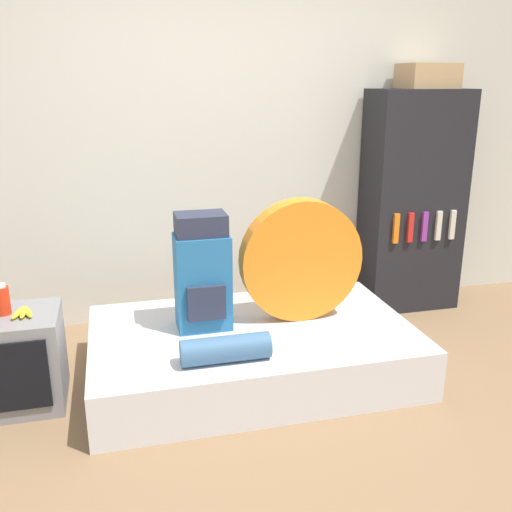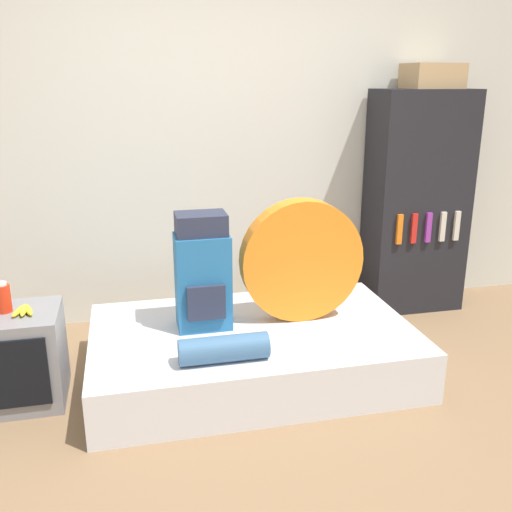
{
  "view_description": "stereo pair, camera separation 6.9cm",
  "coord_description": "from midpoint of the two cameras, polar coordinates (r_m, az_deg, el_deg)",
  "views": [
    {
      "loc": [
        -0.76,
        -2.37,
        1.74
      ],
      "look_at": [
        0.02,
        0.68,
        0.75
      ],
      "focal_mm": 40.0,
      "sensor_mm": 36.0,
      "label": 1
    },
    {
      "loc": [
        -0.69,
        -2.39,
        1.74
      ],
      "look_at": [
        0.02,
        0.68,
        0.75
      ],
      "focal_mm": 40.0,
      "sensor_mm": 36.0,
      "label": 2
    }
  ],
  "objects": [
    {
      "name": "banana_bunch",
      "position": [
        3.31,
        -22.81,
        -5.21
      ],
      "size": [
        0.12,
        0.16,
        0.03
      ],
      "color": "yellow",
      "rests_on": "television"
    },
    {
      "name": "wall_back",
      "position": [
        4.2,
        -4.41,
        11.3
      ],
      "size": [
        8.0,
        0.05,
        2.6
      ],
      "color": "silver",
      "rests_on": "ground_plane"
    },
    {
      "name": "cardboard_box",
      "position": [
        4.49,
        16.34,
        16.89
      ],
      "size": [
        0.38,
        0.31,
        0.17
      ],
      "color": "tan",
      "rests_on": "bookshelf"
    },
    {
      "name": "bed",
      "position": [
        3.52,
        -0.98,
        -9.43
      ],
      "size": [
        1.91,
        1.18,
        0.3
      ],
      "color": "silver",
      "rests_on": "ground_plane"
    },
    {
      "name": "ground_plane",
      "position": [
        3.04,
        2.19,
        -17.61
      ],
      "size": [
        16.0,
        16.0,
        0.0
      ],
      "primitive_type": "plane",
      "color": "#846647"
    },
    {
      "name": "tent_bag",
      "position": [
        3.47,
        3.93,
        -0.41
      ],
      "size": [
        0.75,
        0.13,
        0.75
      ],
      "color": "orange",
      "rests_on": "bed"
    },
    {
      "name": "television",
      "position": [
        3.45,
        -23.64,
        -9.54
      ],
      "size": [
        0.52,
        0.46,
        0.53
      ],
      "color": "gray",
      "rests_on": "ground_plane"
    },
    {
      "name": "canister",
      "position": [
        3.35,
        -24.63,
        -4.02
      ],
      "size": [
        0.08,
        0.08,
        0.17
      ],
      "color": "red",
      "rests_on": "television"
    },
    {
      "name": "bookshelf",
      "position": [
        4.53,
        14.93,
        5.25
      ],
      "size": [
        0.72,
        0.41,
        1.67
      ],
      "color": "black",
      "rests_on": "ground_plane"
    },
    {
      "name": "backpack",
      "position": [
        3.37,
        -5.96,
        -1.78
      ],
      "size": [
        0.32,
        0.26,
        0.7
      ],
      "color": "#23669E",
      "rests_on": "bed"
    },
    {
      "name": "sleeping_roll",
      "position": [
        3.04,
        -3.72,
        -9.28
      ],
      "size": [
        0.48,
        0.14,
        0.14
      ],
      "color": "#3D668E",
      "rests_on": "bed"
    }
  ]
}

